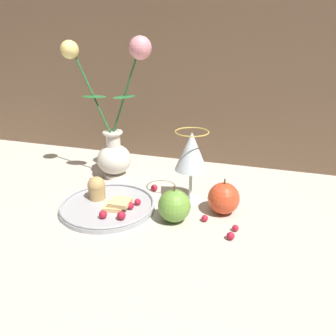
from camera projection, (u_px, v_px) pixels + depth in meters
The scene contains 11 objects.
ground_plane at pixel (139, 202), 0.82m from camera, with size 2.40×2.40×0.00m, color #B7B2A3.
vase at pixel (114, 134), 0.92m from camera, with size 0.24×0.10×0.39m.
plate_with_pastries at pixel (107, 203), 0.79m from camera, with size 0.23×0.23×0.07m.
wine_glass at pixel (191, 154), 0.78m from camera, with size 0.08×0.08×0.18m.
apple_beside_vase at pixel (174, 206), 0.72m from camera, with size 0.07×0.07×0.09m.
apple_near_glass at pixel (224, 198), 0.76m from camera, with size 0.07×0.07×0.09m.
berry_near_plate at pixel (154, 188), 0.87m from camera, with size 0.02×0.02×0.02m, color #AD192D.
berry_front_center at pixel (235, 228), 0.69m from camera, with size 0.01×0.01×0.01m, color #AD192D.
berry_by_glass_stem at pixel (231, 236), 0.66m from camera, with size 0.02×0.02×0.02m, color #AD192D.
berry_under_candlestick at pixel (92, 181), 0.92m from camera, with size 0.02×0.02×0.02m, color #AD192D.
berry_far_right at pixel (205, 218), 0.73m from camera, with size 0.02×0.02×0.02m, color #AD192D.
Camera 1 is at (0.29, -0.67, 0.38)m, focal length 35.00 mm.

